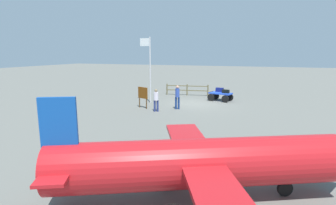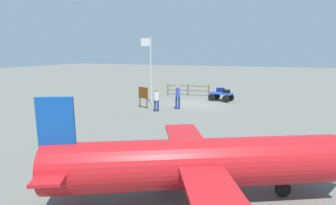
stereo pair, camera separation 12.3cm
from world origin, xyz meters
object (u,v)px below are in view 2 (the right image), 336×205
object	(u,v)px
worker_lead	(156,99)
airplane_near	(206,162)
suitcase_navy	(226,91)
flagpole	(150,64)
worker_trailing	(178,96)
suitcase_maroon	(220,90)
luggage_cart	(221,95)
signboard	(143,94)

from	to	relation	value
worker_lead	airplane_near	world-z (taller)	airplane_near
suitcase_navy	flagpole	world-z (taller)	flagpole
suitcase_navy	flagpole	xyz separation A→B (m)	(5.70, 2.76, 2.26)
suitcase_navy	airplane_near	bearing A→B (deg)	96.72
worker_trailing	airplane_near	size ratio (longest dim) A/B	0.20
suitcase_maroon	luggage_cart	bearing A→B (deg)	105.96
worker_lead	signboard	bearing A→B (deg)	-27.75
airplane_near	flagpole	size ratio (longest dim) A/B	1.62
luggage_cart	flagpole	xyz separation A→B (m)	(5.25, 2.82, 2.62)
airplane_near	flagpole	distance (m)	14.83
suitcase_maroon	airplane_near	size ratio (longest dim) A/B	0.08
luggage_cart	airplane_near	bearing A→B (deg)	98.35
suitcase_maroon	signboard	size ratio (longest dim) A/B	0.44
suitcase_maroon	signboard	world-z (taller)	signboard
worker_lead	suitcase_maroon	bearing A→B (deg)	-118.18
suitcase_maroon	flagpole	world-z (taller)	flagpole
suitcase_navy	worker_trailing	xyz separation A→B (m)	(2.78, 4.34, 0.13)
suitcase_maroon	airplane_near	xyz separation A→B (m)	(-2.42, 15.97, 0.25)
suitcase_maroon	signboard	distance (m)	7.17
worker_trailing	signboard	distance (m)	2.53
flagpole	suitcase_navy	bearing A→B (deg)	-154.14
luggage_cart	signboard	distance (m)	6.91
suitcase_navy	signboard	xyz separation A→B (m)	(5.26, 4.88, 0.17)
suitcase_maroon	worker_trailing	world-z (taller)	worker_trailing
worker_lead	flagpole	size ratio (longest dim) A/B	0.30
luggage_cart	suitcase_navy	bearing A→B (deg)	172.75
worker_lead	airplane_near	xyz separation A→B (m)	(-5.72, 9.80, 0.22)
flagpole	worker_lead	bearing A→B (deg)	122.41
suitcase_navy	signboard	size ratio (longest dim) A/B	0.39
suitcase_navy	worker_lead	bearing A→B (deg)	55.07
suitcase_maroon	airplane_near	bearing A→B (deg)	98.60
suitcase_navy	signboard	distance (m)	7.18
luggage_cart	suitcase_maroon	world-z (taller)	suitcase_maroon
suitcase_navy	worker_lead	distance (m)	6.82
flagpole	signboard	xyz separation A→B (m)	(-0.45, 2.12, -2.09)
luggage_cart	flagpole	world-z (taller)	flagpole
suitcase_maroon	flagpole	xyz separation A→B (m)	(5.10, 3.34, 2.23)
worker_lead	airplane_near	distance (m)	11.35
suitcase_navy	signboard	world-z (taller)	signboard
luggage_cart	suitcase_maroon	bearing A→B (deg)	-74.04
luggage_cart	worker_trailing	world-z (taller)	worker_trailing
airplane_near	signboard	distance (m)	12.67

